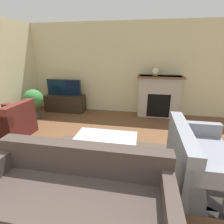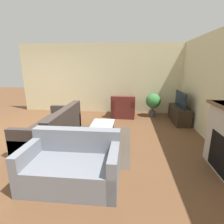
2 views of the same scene
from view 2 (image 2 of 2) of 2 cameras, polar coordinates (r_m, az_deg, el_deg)
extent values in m
plane|color=brown|center=(5.57, -26.48, -6.33)|extent=(20.00, 20.00, 0.00)
cube|color=beige|center=(4.85, 30.74, 6.68)|extent=(8.24, 0.06, 2.70)
cube|color=beige|center=(7.05, 1.98, 10.75)|extent=(0.06, 7.93, 2.70)
cube|color=#4C4238|center=(4.50, -5.48, -9.71)|extent=(2.30, 1.76, 0.00)
cube|color=black|center=(3.67, 31.41, -11.44)|extent=(0.64, 0.01, 0.68)
cube|color=#2D2319|center=(6.35, 21.05, -0.72)|extent=(1.27, 0.45, 0.53)
cube|color=#232328|center=(6.24, 21.49, 3.88)|extent=(1.12, 0.05, 0.51)
cube|color=black|center=(6.23, 21.26, 3.89)|extent=(1.08, 0.01, 0.47)
cube|color=#3D332D|center=(4.84, -18.89, -5.99)|extent=(2.20, 0.92, 0.42)
cube|color=#3D332D|center=(4.58, -15.23, -1.49)|extent=(2.20, 0.20, 0.40)
cube|color=#3D332D|center=(5.71, -14.81, -1.22)|extent=(0.14, 0.92, 0.66)
cube|color=#3D332D|center=(3.96, -25.16, -9.56)|extent=(0.14, 0.92, 0.66)
cube|color=gray|center=(3.07, -12.89, -18.43)|extent=(0.90, 1.52, 0.42)
cube|color=gray|center=(3.16, -11.34, -8.77)|extent=(0.20, 1.52, 0.40)
cube|color=gray|center=(3.27, -24.93, -14.81)|extent=(0.90, 0.14, 0.66)
cube|color=gray|center=(2.87, 0.75, -17.63)|extent=(0.90, 0.14, 0.66)
cube|color=#5B231E|center=(6.62, 3.76, 0.42)|extent=(0.90, 0.89, 0.42)
cube|color=#5B231E|center=(6.21, 3.57, 3.33)|extent=(0.24, 0.86, 0.40)
cube|color=#5B231E|center=(6.57, 6.86, 1.32)|extent=(0.86, 0.18, 0.66)
cube|color=#5B231E|center=(6.63, 0.72, 1.54)|extent=(0.86, 0.18, 0.66)
cylinder|color=#333338|center=(4.89, -5.18, -4.90)|extent=(0.04, 0.04, 0.43)
cylinder|color=#333338|center=(3.97, -7.93, -9.90)|extent=(0.04, 0.04, 0.43)
cylinder|color=#333338|center=(4.83, 0.39, -5.11)|extent=(0.04, 0.04, 0.43)
cylinder|color=#333338|center=(3.89, -0.99, -10.28)|extent=(0.04, 0.04, 0.43)
cube|color=silver|center=(4.30, -3.38, -4.51)|extent=(1.10, 0.56, 0.02)
cylinder|color=#47474C|center=(6.77, 13.05, -0.50)|extent=(0.23, 0.23, 0.22)
cylinder|color=#4C3823|center=(6.72, 13.15, 1.07)|extent=(0.03, 0.03, 0.16)
sphere|color=#387F3D|center=(6.65, 13.30, 3.57)|extent=(0.54, 0.54, 0.54)
camera|label=1|loc=(4.79, -40.65, 12.02)|focal=28.00mm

